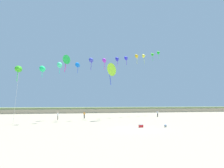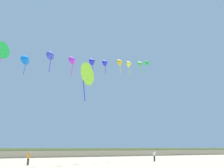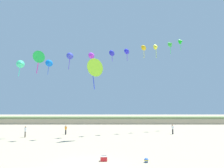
{
  "view_description": "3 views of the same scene",
  "coord_description": "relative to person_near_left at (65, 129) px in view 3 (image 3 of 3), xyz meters",
  "views": [
    {
      "loc": [
        -7.71,
        -21.91,
        3.32
      ],
      "look_at": [
        -1.52,
        8.28,
        6.75
      ],
      "focal_mm": 28.0,
      "sensor_mm": 36.0,
      "label": 1
    },
    {
      "loc": [
        -9.2,
        -12.07,
        2.01
      ],
      "look_at": [
        1.47,
        10.78,
        8.77
      ],
      "focal_mm": 38.0,
      "sensor_mm": 36.0,
      "label": 2
    },
    {
      "loc": [
        1.9,
        -15.78,
        4.42
      ],
      "look_at": [
        1.96,
        13.96,
        7.99
      ],
      "focal_mm": 32.0,
      "sensor_mm": 36.0,
      "label": 3
    }
  ],
  "objects": [
    {
      "name": "ground_plane",
      "position": [
        5.84,
        -18.2,
        -0.87
      ],
      "size": [
        240.0,
        240.0,
        0.0
      ],
      "primitive_type": "plane",
      "color": "tan"
    },
    {
      "name": "kite_banner_string",
      "position": [
        6.09,
        -0.79,
        12.83
      ],
      "size": [
        35.44,
        20.11,
        19.6
      ],
      "color": "green"
    },
    {
      "name": "person_near_left",
      "position": [
        0.0,
        0.0,
        0.0
      ],
      "size": [
        0.5,
        0.32,
        1.51
      ],
      "color": "black",
      "rests_on": "ground"
    },
    {
      "name": "large_kite_low_lead",
      "position": [
        4.99,
        -4.69,
        9.46
      ],
      "size": [
        2.81,
        2.45,
        4.61
      ],
      "color": "#A2F12E"
    },
    {
      "name": "person_near_right",
      "position": [
        -5.41,
        -3.15,
        0.1
      ],
      "size": [
        0.23,
        0.59,
        1.69
      ],
      "color": "#726656",
      "rests_on": "ground"
    },
    {
      "name": "large_kite_mid_trail",
      "position": [
        -4.28,
        -2.34,
        11.75
      ],
      "size": [
        1.94,
        1.82,
        3.69
      ],
      "color": "green"
    },
    {
      "name": "person_mid_center",
      "position": [
        18.07,
        0.64,
        0.07
      ],
      "size": [
        0.3,
        0.55,
        1.62
      ],
      "color": "black",
      "rests_on": "ground"
    },
    {
      "name": "beach_cooler",
      "position": [
        7.05,
        -16.66,
        -0.66
      ],
      "size": [
        0.58,
        0.41,
        0.46
      ],
      "color": "red",
      "rests_on": "ground"
    },
    {
      "name": "beach_ball",
      "position": [
        10.54,
        -17.08,
        -0.69
      ],
      "size": [
        0.36,
        0.36,
        0.36
      ],
      "color": "blue",
      "rests_on": "ground"
    },
    {
      "name": "dune_ridge",
      "position": [
        5.84,
        25.14,
        0.07
      ],
      "size": [
        120.0,
        9.23,
        1.9
      ],
      "color": "tan",
      "rests_on": "ground"
    }
  ]
}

